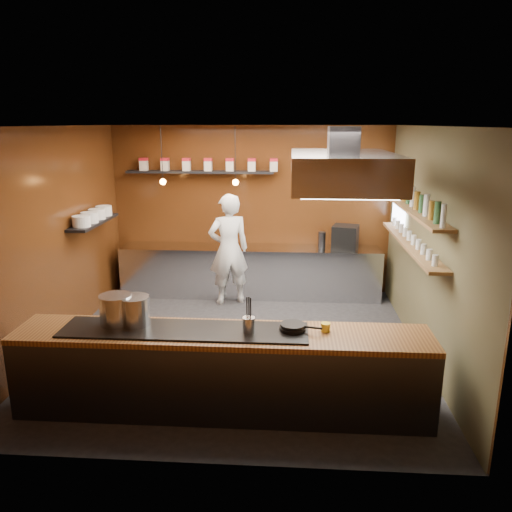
# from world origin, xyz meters

# --- Properties ---
(floor) EXTENTS (5.00, 5.00, 0.00)m
(floor) POSITION_xyz_m (0.00, 0.00, 0.00)
(floor) COLOR black
(floor) RESTS_ON ground
(back_wall) EXTENTS (5.00, 0.00, 5.00)m
(back_wall) POSITION_xyz_m (0.00, 2.50, 1.50)
(back_wall) COLOR #3D210B
(back_wall) RESTS_ON ground
(left_wall) EXTENTS (0.00, 5.00, 5.00)m
(left_wall) POSITION_xyz_m (-2.50, 0.00, 1.50)
(left_wall) COLOR #3D210B
(left_wall) RESTS_ON ground
(right_wall) EXTENTS (0.00, 5.00, 5.00)m
(right_wall) POSITION_xyz_m (2.50, 0.00, 1.50)
(right_wall) COLOR #4B472A
(right_wall) RESTS_ON ground
(ceiling) EXTENTS (5.00, 5.00, 0.00)m
(ceiling) POSITION_xyz_m (0.00, 0.00, 3.00)
(ceiling) COLOR silver
(ceiling) RESTS_ON back_wall
(window_pane) EXTENTS (0.00, 1.00, 1.00)m
(window_pane) POSITION_xyz_m (2.45, 1.70, 1.90)
(window_pane) COLOR white
(window_pane) RESTS_ON right_wall
(prep_counter) EXTENTS (4.60, 0.65, 0.90)m
(prep_counter) POSITION_xyz_m (0.00, 2.17, 0.45)
(prep_counter) COLOR silver
(prep_counter) RESTS_ON floor
(pass_counter) EXTENTS (4.40, 0.72, 0.94)m
(pass_counter) POSITION_xyz_m (-0.00, -1.60, 0.47)
(pass_counter) COLOR #38383D
(pass_counter) RESTS_ON floor
(tin_shelf) EXTENTS (2.60, 0.26, 0.04)m
(tin_shelf) POSITION_xyz_m (-0.90, 2.36, 2.20)
(tin_shelf) COLOR black
(tin_shelf) RESTS_ON back_wall
(plate_shelf) EXTENTS (0.30, 1.40, 0.04)m
(plate_shelf) POSITION_xyz_m (-2.34, 1.00, 1.55)
(plate_shelf) COLOR black
(plate_shelf) RESTS_ON left_wall
(bottle_shelf_upper) EXTENTS (0.26, 2.80, 0.04)m
(bottle_shelf_upper) POSITION_xyz_m (2.34, 0.30, 1.92)
(bottle_shelf_upper) COLOR brown
(bottle_shelf_upper) RESTS_ON right_wall
(bottle_shelf_lower) EXTENTS (0.26, 2.80, 0.04)m
(bottle_shelf_lower) POSITION_xyz_m (2.34, 0.30, 1.45)
(bottle_shelf_lower) COLOR brown
(bottle_shelf_lower) RESTS_ON right_wall
(extractor_hood) EXTENTS (1.20, 2.00, 0.72)m
(extractor_hood) POSITION_xyz_m (1.30, -0.40, 2.51)
(extractor_hood) COLOR #38383D
(extractor_hood) RESTS_ON ceiling
(pendant_left) EXTENTS (0.10, 0.10, 0.95)m
(pendant_left) POSITION_xyz_m (-1.40, 1.70, 2.15)
(pendant_left) COLOR black
(pendant_left) RESTS_ON ceiling
(pendant_right) EXTENTS (0.10, 0.10, 0.95)m
(pendant_right) POSITION_xyz_m (-0.20, 1.70, 2.15)
(pendant_right) COLOR black
(pendant_right) RESTS_ON ceiling
(storage_tins) EXTENTS (2.43, 0.13, 0.22)m
(storage_tins) POSITION_xyz_m (-0.75, 2.36, 2.33)
(storage_tins) COLOR beige
(storage_tins) RESTS_ON tin_shelf
(plate_stacks) EXTENTS (0.26, 1.16, 0.16)m
(plate_stacks) POSITION_xyz_m (-2.34, 1.00, 1.65)
(plate_stacks) COLOR silver
(plate_stacks) RESTS_ON plate_shelf
(bottles) EXTENTS (0.06, 2.66, 0.24)m
(bottles) POSITION_xyz_m (2.34, 0.30, 2.06)
(bottles) COLOR silver
(bottles) RESTS_ON bottle_shelf_upper
(wine_glasses) EXTENTS (0.07, 2.37, 0.13)m
(wine_glasses) POSITION_xyz_m (2.34, 0.30, 1.53)
(wine_glasses) COLOR silver
(wine_glasses) RESTS_ON bottle_shelf_lower
(stockpot_large) EXTENTS (0.32, 0.32, 0.31)m
(stockpot_large) POSITION_xyz_m (-0.95, -1.51, 1.10)
(stockpot_large) COLOR silver
(stockpot_large) RESTS_ON pass_counter
(stockpot_small) EXTENTS (0.43, 0.43, 0.33)m
(stockpot_small) POSITION_xyz_m (-1.15, -1.51, 1.10)
(stockpot_small) COLOR silver
(stockpot_small) RESTS_ON pass_counter
(utensil_crock) EXTENTS (0.16, 0.16, 0.16)m
(utensil_crock) POSITION_xyz_m (0.29, -1.64, 1.02)
(utensil_crock) COLOR silver
(utensil_crock) RESTS_ON pass_counter
(frying_pan) EXTENTS (0.44, 0.28, 0.07)m
(frying_pan) POSITION_xyz_m (0.75, -1.55, 0.97)
(frying_pan) COLOR black
(frying_pan) RESTS_ON pass_counter
(butter_jar) EXTENTS (0.13, 0.13, 0.09)m
(butter_jar) POSITION_xyz_m (1.09, -1.51, 0.96)
(butter_jar) COLOR yellow
(butter_jar) RESTS_ON pass_counter
(espresso_machine) EXTENTS (0.51, 0.49, 0.42)m
(espresso_machine) POSITION_xyz_m (1.66, 2.12, 1.11)
(espresso_machine) COLOR black
(espresso_machine) RESTS_ON prep_counter
(chef) EXTENTS (0.81, 0.67, 1.91)m
(chef) POSITION_xyz_m (-0.33, 1.76, 0.95)
(chef) COLOR silver
(chef) RESTS_ON floor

